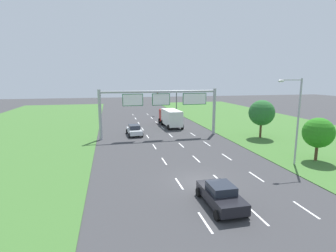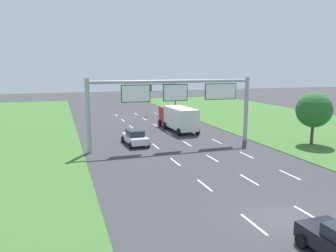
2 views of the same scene
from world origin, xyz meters
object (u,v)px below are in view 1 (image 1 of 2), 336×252
Objects in this scene: car_near_red at (221,195)px; car_lead_silver at (134,130)px; roadside_tree_near at (318,133)px; street_lamp at (295,114)px; box_truck at (170,117)px; sign_gantry at (162,103)px; roadside_tree_mid at (262,113)px; traffic_light_mast at (168,98)px.

car_near_red is 23.91m from car_lead_silver.
car_near_red is 15.54m from roadside_tree_near.
roadside_tree_near is (3.40, 0.61, -2.08)m from street_lamp.
car_lead_silver is 0.52× the size of box_truck.
sign_gantry is at bearing -113.34° from box_truck.
street_lamp reaches higher than car_near_red.
sign_gantry reaches higher than roadside_tree_mid.
roadside_tree_near is at bearing -46.96° from car_lead_silver.
street_lamp is at bearing 31.30° from car_near_red.
roadside_tree_mid is (0.32, 10.90, 0.65)m from roadside_tree_near.
traffic_light_mast is at bearing 61.38° from car_lead_silver.
box_truck is 1.53× the size of roadside_tree_mid.
traffic_light_mast is 27.61m from roadside_tree_mid.
car_near_red is 0.80× the size of traffic_light_mast.
box_truck is 16.07m from roadside_tree_mid.
sign_gantry is 23.51m from traffic_light_mast.
traffic_light_mast is 1.03× the size of roadside_tree_mid.
car_near_red is 1.01× the size of car_lead_silver.
box_truck is at bearing 131.56° from roadside_tree_mid.
roadside_tree_near is at bearing -47.72° from sign_gantry.
sign_gantry is at bearing -105.07° from traffic_light_mast.
roadside_tree_mid is at bearing -15.67° from sign_gantry.
car_lead_silver is 22.59m from street_lamp.
street_lamp is (3.91, -38.05, 1.21)m from traffic_light_mast.
car_near_red is at bearing -90.78° from sign_gantry.
car_lead_silver is 0.81× the size of roadside_tree_mid.
traffic_light_mast is at bearing 76.58° from box_truck.
car_lead_silver is 0.26× the size of sign_gantry.
roadside_tree_near is at bearing -67.79° from box_truck.
traffic_light_mast is at bearing 95.87° from street_lamp.
traffic_light_mast is 0.66× the size of street_lamp.
car_lead_silver is 18.74m from roadside_tree_mid.
roadside_tree_near reaches higher than car_lead_silver.
street_lamp reaches higher than traffic_light_mast.
roadside_tree_mid is (10.58, -11.94, 1.98)m from box_truck.
sign_gantry is at bearing 132.28° from roadside_tree_near.
car_near_red is at bearing -128.16° from roadside_tree_mid.
box_truck is 1.50× the size of traffic_light_mast.
roadside_tree_mid reaches higher than car_lead_silver.
car_lead_silver is at bearing 136.01° from roadside_tree_near.
sign_gantry reaches higher than car_near_red.
roadside_tree_mid is at bearing 51.54° from car_near_red.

